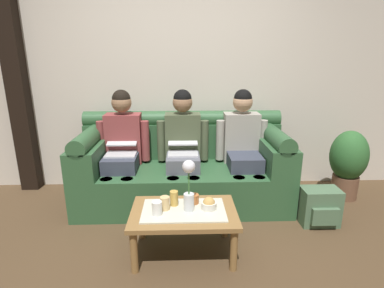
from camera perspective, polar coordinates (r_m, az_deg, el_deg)
The scene contains 16 objects.
ground_plane at distance 2.49m, azimuth -1.45°, elevation -22.47°, with size 14.00×14.00×0.00m, color #4C3823.
back_wall_patterned at distance 3.64m, azimuth -1.88°, elevation 14.54°, with size 6.00×0.12×2.90m, color beige.
timber_pillar at distance 3.98m, azimuth -30.39°, elevation 12.55°, with size 0.20×0.20×2.90m, color black.
couch at distance 3.33m, azimuth -1.69°, elevation -4.63°, with size 2.21×0.88×0.96m.
person_left at distance 3.30m, azimuth -12.99°, elevation 0.01°, with size 0.56×0.67×1.22m.
person_middle at distance 3.23m, azimuth -1.73°, elevation 0.11°, with size 0.56×0.67×1.22m.
person_right at distance 3.30m, azimuth 9.52°, elevation 0.23°, with size 0.56×0.67×1.22m.
coffee_table at distance 2.47m, azimuth -1.55°, elevation -13.48°, with size 0.84×0.55×0.39m.
flower_vase at distance 2.34m, azimuth -0.61°, elevation -7.56°, with size 0.10×0.10×0.41m.
snack_bowl at distance 2.44m, azimuth 3.20°, elevation -11.26°, with size 0.12×0.12×0.10m.
cup_near_left at distance 2.43m, azimuth -5.13°, elevation -11.04°, with size 0.08×0.08×0.11m, color #DBB77A.
cup_near_right at distance 2.36m, azimuth -6.62°, elevation -11.90°, with size 0.08×0.08×0.11m, color white.
cup_far_center at distance 2.52m, azimuth 0.39°, elevation -10.29°, with size 0.08×0.08×0.08m, color #B26633.
cup_far_left at distance 2.48m, azimuth -3.41°, elevation -10.17°, with size 0.07×0.07×0.12m, color gold.
backpack_right at distance 3.18m, azimuth 22.92°, elevation -10.88°, with size 0.35×0.27×0.36m.
potted_plant at distance 3.79m, azimuth 27.33°, elevation -2.93°, with size 0.40×0.40×0.78m.
Camera 1 is at (-0.01, -1.94, 1.55)m, focal length 28.30 mm.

